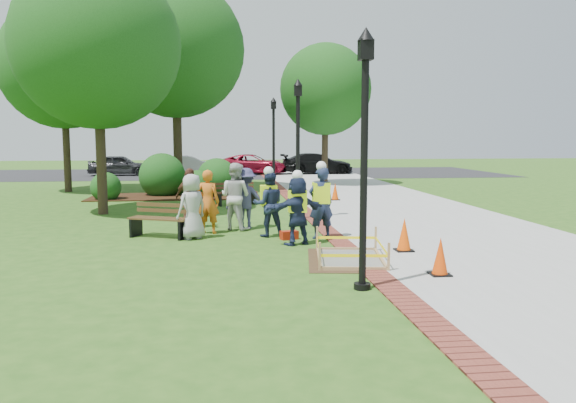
{
  "coord_description": "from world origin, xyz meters",
  "views": [
    {
      "loc": [
        -1.05,
        -11.92,
        2.53
      ],
      "look_at": [
        0.5,
        1.2,
        1.0
      ],
      "focal_mm": 35.0,
      "sensor_mm": 36.0,
      "label": 1
    }
  ],
  "objects": [
    {
      "name": "sidewalk",
      "position": [
        5.0,
        10.0,
        0.01
      ],
      "size": [
        6.0,
        60.0,
        0.02
      ],
      "primitive_type": "cube",
      "color": "#9E9E99",
      "rests_on": "ground"
    },
    {
      "name": "cone_front",
      "position": [
        2.88,
        -2.3,
        0.34
      ],
      "size": [
        0.36,
        0.36,
        0.72
      ],
      "color": "black",
      "rests_on": "ground"
    },
    {
      "name": "shrub_a",
      "position": [
        -5.68,
        11.15,
        0.0
      ],
      "size": [
        1.21,
        1.21,
        1.21
      ],
      "primitive_type": "sphere",
      "color": "#174313",
      "rests_on": "ground"
    },
    {
      "name": "cone_far",
      "position": [
        3.42,
        9.91,
        0.33
      ],
      "size": [
        0.35,
        0.35,
        0.69
      ],
      "color": "black",
      "rests_on": "ground"
    },
    {
      "name": "tree_right",
      "position": [
        4.36,
        17.29,
        4.96
      ],
      "size": [
        4.75,
        4.75,
        7.35
      ],
      "color": "#3D2D1E",
      "rests_on": "ground"
    },
    {
      "name": "shrub_d",
      "position": [
        -1.26,
        12.47,
        0.0
      ],
      "size": [
        1.74,
        1.74,
        1.74
      ],
      "primitive_type": "sphere",
      "color": "#174313",
      "rests_on": "ground"
    },
    {
      "name": "toolbox",
      "position": [
        0.58,
        1.68,
        0.11
      ],
      "size": [
        0.47,
        0.34,
        0.21
      ],
      "primitive_type": "cube",
      "rotation": [
        0.0,
        0.0,
        0.29
      ],
      "color": "#981D0B",
      "rests_on": "ground"
    },
    {
      "name": "bench_far",
      "position": [
        -0.53,
        8.9,
        0.27
      ],
      "size": [
        1.62,
        0.93,
        0.83
      ],
      "color": "#54331C",
      "rests_on": "ground"
    },
    {
      "name": "wet_concrete_pad",
      "position": [
        1.54,
        -0.82,
        0.23
      ],
      "size": [
        2.01,
        2.52,
        0.55
      ],
      "color": "#47331E",
      "rests_on": "ground"
    },
    {
      "name": "parked_car_c",
      "position": [
        1.0,
        26.0,
        0.0
      ],
      "size": [
        2.76,
        4.77,
        1.46
      ],
      "primitive_type": "imported",
      "rotation": [
        0.0,
        0.0,
        1.38
      ],
      "color": "maroon",
      "rests_on": "ground"
    },
    {
      "name": "brick_edging",
      "position": [
        1.75,
        10.0,
        0.01
      ],
      "size": [
        0.5,
        60.0,
        0.03
      ],
      "primitive_type": "cube",
      "color": "maroon",
      "rests_on": "ground"
    },
    {
      "name": "shrub_c",
      "position": [
        -2.04,
        11.48,
        0.0
      ],
      "size": [
        1.25,
        1.25,
        1.25
      ],
      "primitive_type": "sphere",
      "color": "#174313",
      "rests_on": "ground"
    },
    {
      "name": "casual_person_b",
      "position": [
        -1.42,
        2.79,
        0.84
      ],
      "size": [
        0.61,
        0.48,
        1.67
      ],
      "color": "orange",
      "rests_on": "ground"
    },
    {
      "name": "bench_near",
      "position": [
        -2.63,
        2.32,
        0.27
      ],
      "size": [
        1.64,
        1.1,
        0.85
      ],
      "color": "#50381B",
      "rests_on": "ground"
    },
    {
      "name": "tree_left",
      "position": [
        -4.94,
        6.93,
        5.4
      ],
      "size": [
        5.3,
        5.3,
        8.06
      ],
      "color": "#3D2D1E",
      "rests_on": "ground"
    },
    {
      "name": "shrub_b",
      "position": [
        -3.61,
        12.63,
        0.0
      ],
      "size": [
        1.98,
        1.98,
        1.98
      ],
      "primitive_type": "sphere",
      "color": "#174313",
      "rests_on": "ground"
    },
    {
      "name": "casual_person_a",
      "position": [
        -1.79,
        2.01,
        0.81
      ],
      "size": [
        0.61,
        0.58,
        1.62
      ],
      "color": "#A0A0A0",
      "rests_on": "ground"
    },
    {
      "name": "parked_car_d",
      "position": [
        5.39,
        25.79,
        0.0
      ],
      "size": [
        2.16,
        4.75,
        1.53
      ],
      "primitive_type": "imported",
      "rotation": [
        0.0,
        0.0,
        1.6
      ],
      "color": "black",
      "rests_on": "ground"
    },
    {
      "name": "parked_car_a",
      "position": [
        -7.64,
        25.7,
        0.0
      ],
      "size": [
        2.06,
        4.57,
        1.48
      ],
      "primitive_type": "imported",
      "rotation": [
        0.0,
        0.0,
        1.59
      ],
      "color": "#2B2B2E",
      "rests_on": "ground"
    },
    {
      "name": "casual_person_d",
      "position": [
        -1.93,
        3.75,
        0.83
      ],
      "size": [
        0.63,
        0.58,
        1.66
      ],
      "color": "brown",
      "rests_on": "ground"
    },
    {
      "name": "lamp_far",
      "position": [
        1.25,
        13.0,
        2.48
      ],
      "size": [
        0.28,
        0.28,
        4.26
      ],
      "color": "black",
      "rests_on": "ground"
    },
    {
      "name": "lamp_near",
      "position": [
        1.25,
        -3.0,
        2.48
      ],
      "size": [
        0.28,
        0.28,
        4.26
      ],
      "color": "black",
      "rests_on": "ground"
    },
    {
      "name": "hivis_worker_b",
      "position": [
        1.38,
        1.69,
        0.95
      ],
      "size": [
        0.64,
        0.5,
        1.93
      ],
      "color": "#192641",
      "rests_on": "ground"
    },
    {
      "name": "lamp_mid",
      "position": [
        1.25,
        5.0,
        2.48
      ],
      "size": [
        0.28,
        0.28,
        4.26
      ],
      "color": "black",
      "rests_on": "ground"
    },
    {
      "name": "parked_car_b",
      "position": [
        -3.22,
        25.65,
        0.0
      ],
      "size": [
        2.32,
        4.51,
        1.41
      ],
      "primitive_type": "imported",
      "rotation": [
        0.0,
        0.0,
        1.67
      ],
      "color": "gray",
      "rests_on": "ground"
    },
    {
      "name": "parking_lot",
      "position": [
        0.0,
        27.0,
        0.0
      ],
      "size": [
        36.0,
        12.0,
        0.01
      ],
      "primitive_type": "cube",
      "color": "black",
      "rests_on": "ground"
    },
    {
      "name": "casual_person_c",
      "position": [
        -0.7,
        3.3,
        0.91
      ],
      "size": [
        0.69,
        0.64,
        1.82
      ],
      "color": "silver",
      "rests_on": "ground"
    },
    {
      "name": "cone_back",
      "position": [
        2.92,
        -0.12,
        0.36
      ],
      "size": [
        0.38,
        0.38,
        0.76
      ],
      "color": "black",
      "rests_on": "ground"
    },
    {
      "name": "casual_person_e",
      "position": [
        -0.41,
        3.46,
        0.84
      ],
      "size": [
        0.57,
        0.39,
        1.67
      ],
      "color": "#39365F",
      "rests_on": "ground"
    },
    {
      "name": "ground",
      "position": [
        0.0,
        0.0,
        0.0
      ],
      "size": [
        100.0,
        100.0,
        0.0
      ],
      "primitive_type": "plane",
      "color": "#285116",
      "rests_on": "ground"
    },
    {
      "name": "tree_back",
      "position": [
        -3.1,
        14.99,
        6.54
      ],
      "size": [
        6.35,
        6.35,
        9.73
      ],
      "color": "#3D2D1E",
      "rests_on": "ground"
    },
    {
      "name": "tree_far",
      "position": [
        -8.1,
        14.85,
        5.69
      ],
      "size": [
        5.65,
        5.65,
        8.53
      ],
      "color": "#3D2D1E",
      "rests_on": "ground"
    },
    {
      "name": "mulch_bed",
      "position": [
        -3.0,
        12.0,
        0.02
      ],
      "size": [
        7.0,
        3.0,
        0.05
      ],
      "primitive_type": "cube",
      "color": "#381E0F",
      "rests_on": "ground"
    },
    {
      "name": "hivis_worker_c",
      "position": [
        0.12,
        2.14,
        0.89
      ],
      "size": [
        0.54,
        0.37,
        1.79
      ],
      "color": "#16183B",
      "rests_on": "ground"
    },
    {
      "name": "shrub_e",
      "position": [
        -3.07,
        12.78,
        0.0
      ],
      "size": [
        0.99,
        0.99,
        0.99
      ],
      "primitive_type": "sphere",
      "color": "#174313",
      "rests_on": "ground"
    },
    {
      "name": "hivis_worker_a",
      "position": [
        0.69,
        0.97,
        0.88
      ],
      "size": [
        0.6,
        0.5,
        1.76
      ],
      "color": "#16213A",
      "rests_on": "ground"
    }
  ]
}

